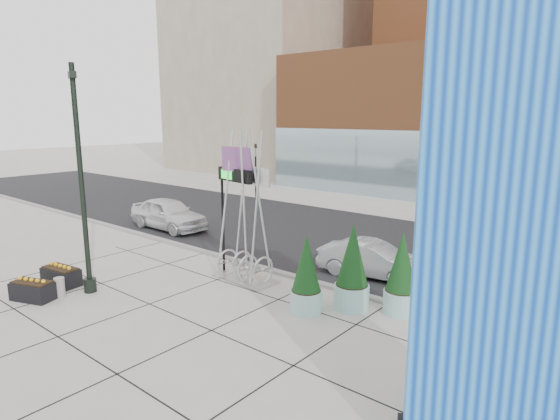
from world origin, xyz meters
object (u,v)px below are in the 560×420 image
Objects in this scene: blue_pylon at (499,214)px; overhead_street_sign at (235,183)px; car_silver_mid at (372,260)px; public_art_sculpture at (245,242)px; lamp_post at (83,203)px; concrete_bollard at (60,287)px; car_white_west at (168,214)px.

blue_pylon is 2.25× the size of overhead_street_sign.
overhead_street_sign is 5.94m from car_silver_mid.
public_art_sculpture is (-9.68, 4.08, -3.02)m from blue_pylon.
lamp_post is at bearing 156.37° from blue_pylon.
concrete_bollard is 0.16× the size of car_silver_mid.
car_silver_mid is at bearing 105.14° from blue_pylon.
overhead_street_sign reaches higher than car_silver_mid.
car_silver_mid is (3.47, 3.33, -0.80)m from public_art_sculpture.
overhead_street_sign reaches higher than concrete_bollard.
public_art_sculpture is at bearing 52.57° from lamp_post.
public_art_sculpture is at bearing 132.34° from blue_pylon.
blue_pylon is at bearing -147.98° from car_silver_mid.
lamp_post reaches higher than public_art_sculpture.
public_art_sculpture is 9.31m from car_white_west.
public_art_sculpture is (3.33, 4.35, -1.68)m from lamp_post.
public_art_sculpture is at bearing 125.85° from car_silver_mid.
car_white_west is (-18.43, 7.19, -3.66)m from blue_pylon.
blue_pylon is 1.66× the size of public_art_sculpture.
public_art_sculpture is 6.51m from concrete_bollard.
lamp_post is 9.51m from car_white_west.
public_art_sculpture is 4.88m from car_silver_mid.
car_silver_mid reaches higher than concrete_bollard.
blue_pylon reaches higher than concrete_bollard.
car_silver_mid is at bearing 50.16° from concrete_bollard.
lamp_post is 10.56m from car_silver_mid.
blue_pylon is 13.09m from lamp_post.
car_white_west reaches higher than car_silver_mid.
lamp_post is at bearing -124.84° from public_art_sculpture.
blue_pylon reaches higher than lamp_post.
lamp_post is at bearing -143.24° from car_white_west.
blue_pylon is at bearing -20.25° from public_art_sculpture.
concrete_bollard is (-3.68, -5.25, -1.14)m from public_art_sculpture.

